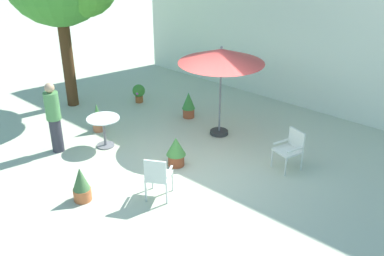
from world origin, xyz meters
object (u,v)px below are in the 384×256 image
(patio_umbrella_0, at_px, (221,57))
(potted_plant_4, at_px, (98,118))
(patio_chair_0, at_px, (291,147))
(standing_person, at_px, (54,117))
(potted_plant_0, at_px, (139,92))
(potted_plant_1, at_px, (189,104))
(cafe_table_0, at_px, (104,127))
(patio_chair_1, at_px, (158,175))
(potted_plant_3, at_px, (81,185))
(potted_plant_2, at_px, (176,150))

(patio_umbrella_0, xyz_separation_m, potted_plant_4, (-2.35, -1.84, -1.59))
(patio_chair_0, distance_m, standing_person, 5.14)
(patio_umbrella_0, height_order, potted_plant_0, patio_umbrella_0)
(potted_plant_1, bearing_deg, patio_umbrella_0, -11.50)
(cafe_table_0, bearing_deg, patio_umbrella_0, 54.50)
(potted_plant_1, bearing_deg, patio_chair_1, -57.11)
(potted_plant_3, bearing_deg, patio_chair_0, 57.10)
(potted_plant_0, height_order, potted_plant_2, potted_plant_2)
(potted_plant_0, relative_size, potted_plant_3, 0.76)
(potted_plant_2, bearing_deg, patio_chair_0, 38.76)
(cafe_table_0, bearing_deg, potted_plant_3, -49.83)
(potted_plant_2, distance_m, standing_person, 2.81)
(cafe_table_0, distance_m, potted_plant_0, 2.71)
(potted_plant_0, xyz_separation_m, potted_plant_2, (3.20, -1.87, 0.05))
(potted_plant_1, height_order, potted_plant_3, potted_plant_1)
(potted_plant_2, height_order, standing_person, standing_person)
(patio_umbrella_0, bearing_deg, cafe_table_0, -125.50)
(potted_plant_3, bearing_deg, standing_person, 158.56)
(cafe_table_0, relative_size, potted_plant_0, 1.42)
(patio_umbrella_0, distance_m, potted_plant_3, 4.18)
(patio_chair_1, height_order, potted_plant_3, patio_chair_1)
(potted_plant_1, bearing_deg, potted_plant_2, -54.45)
(patio_chair_0, relative_size, potted_plant_4, 1.18)
(patio_umbrella_0, height_order, potted_plant_1, patio_umbrella_0)
(cafe_table_0, xyz_separation_m, potted_plant_1, (0.37, 2.48, -0.14))
(patio_chair_0, relative_size, potted_plant_1, 1.22)
(patio_chair_0, bearing_deg, patio_umbrella_0, 172.27)
(cafe_table_0, bearing_deg, potted_plant_2, 13.93)
(cafe_table_0, bearing_deg, standing_person, -126.71)
(patio_chair_0, xyz_separation_m, potted_plant_0, (-5.07, 0.38, -0.19))
(patio_umbrella_0, height_order, potted_plant_3, patio_umbrella_0)
(patio_chair_0, xyz_separation_m, standing_person, (-4.31, -2.79, 0.34))
(patio_umbrella_0, relative_size, patio_chair_0, 2.59)
(standing_person, bearing_deg, patio_umbrella_0, 54.16)
(patio_chair_1, height_order, potted_plant_2, patio_chair_1)
(potted_plant_4, bearing_deg, patio_chair_1, -18.42)
(potted_plant_1, bearing_deg, standing_person, -106.75)
(patio_umbrella_0, distance_m, potted_plant_0, 3.40)
(potted_plant_3, bearing_deg, patio_chair_1, 43.20)
(potted_plant_1, xyz_separation_m, standing_person, (-1.00, -3.32, 0.47))
(potted_plant_4, bearing_deg, potted_plant_1, 61.43)
(potted_plant_1, xyz_separation_m, potted_plant_4, (-1.13, -2.08, -0.02))
(cafe_table_0, xyz_separation_m, patio_chair_0, (3.68, 1.95, -0.01))
(potted_plant_2, bearing_deg, standing_person, -152.17)
(potted_plant_4, bearing_deg, potted_plant_3, -43.41)
(potted_plant_4, relative_size, standing_person, 0.44)
(potted_plant_0, distance_m, potted_plant_2, 3.71)
(patio_chair_0, xyz_separation_m, potted_plant_4, (-4.45, -1.55, -0.14))
(patio_umbrella_0, xyz_separation_m, potted_plant_3, (-0.22, -3.86, -1.61))
(potted_plant_2, bearing_deg, potted_plant_0, 149.73)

